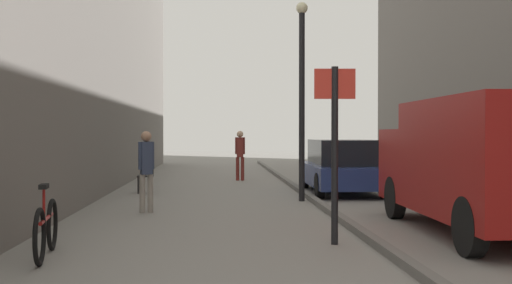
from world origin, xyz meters
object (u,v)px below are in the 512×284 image
at_px(street_sign_post, 335,139).
at_px(bicycle_leaning, 46,229).
at_px(parked_car, 341,167).
at_px(cafe_chair_near_window, 149,173).
at_px(pedestrian_main_foreground, 240,152).
at_px(lamp_post, 302,88).
at_px(delivery_van, 485,161).
at_px(pedestrian_mid_block, 146,166).

distance_m(street_sign_post, bicycle_leaning, 4.18).
relative_size(parked_car, cafe_chair_near_window, 4.49).
height_order(pedestrian_main_foreground, lamp_post, lamp_post).
bearing_deg(pedestrian_main_foreground, parked_car, -56.10).
xyz_separation_m(street_sign_post, bicycle_leaning, (-3.95, -0.71, -1.16)).
bearing_deg(parked_car, lamp_post, -123.96).
bearing_deg(lamp_post, pedestrian_main_foreground, 100.73).
bearing_deg(pedestrian_main_foreground, cafe_chair_near_window, -117.69).
xyz_separation_m(parked_car, cafe_chair_near_window, (-5.25, 0.24, -0.17)).
relative_size(delivery_van, parked_car, 1.26).
distance_m(delivery_van, lamp_post, 5.70).
bearing_deg(delivery_van, cafe_chair_near_window, 131.65).
bearing_deg(pedestrian_main_foreground, street_sign_post, -81.67).
xyz_separation_m(parked_car, street_sign_post, (-1.68, -7.73, 0.83)).
distance_m(bicycle_leaning, cafe_chair_near_window, 8.69).
bearing_deg(parked_car, delivery_van, -81.96).
xyz_separation_m(pedestrian_main_foreground, lamp_post, (1.23, -6.51, 1.73)).
height_order(parked_car, cafe_chair_near_window, parked_car).
bearing_deg(street_sign_post, delivery_van, -160.66).
relative_size(lamp_post, cafe_chair_near_window, 5.06).
height_order(lamp_post, cafe_chair_near_window, lamp_post).
distance_m(delivery_van, street_sign_post, 2.72).
bearing_deg(bicycle_leaning, parked_car, 49.65).
bearing_deg(bicycle_leaning, lamp_post, 49.94).
xyz_separation_m(delivery_van, lamp_post, (-2.27, 5.00, 1.55)).
bearing_deg(cafe_chair_near_window, pedestrian_mid_block, -179.24).
xyz_separation_m(street_sign_post, cafe_chair_near_window, (-3.57, 7.97, -1.00)).
bearing_deg(lamp_post, cafe_chair_near_window, 150.19).
height_order(pedestrian_main_foreground, cafe_chair_near_window, pedestrian_main_foreground).
xyz_separation_m(pedestrian_main_foreground, pedestrian_mid_block, (-2.24, -8.42, -0.02)).
relative_size(pedestrian_main_foreground, parked_car, 0.41).
distance_m(parked_car, lamp_post, 3.14).
relative_size(lamp_post, bicycle_leaning, 2.70).
xyz_separation_m(delivery_van, cafe_chair_near_window, (-6.16, 7.22, -0.63)).
relative_size(pedestrian_main_foreground, delivery_van, 0.32).
xyz_separation_m(pedestrian_main_foreground, delivery_van, (3.51, -11.51, 0.19)).
bearing_deg(street_sign_post, pedestrian_main_foreground, -82.47).
height_order(pedestrian_mid_block, delivery_van, delivery_van).
bearing_deg(pedestrian_mid_block, pedestrian_main_foreground, 54.66).
xyz_separation_m(delivery_van, bicycle_leaning, (-6.53, -1.46, -0.79)).
xyz_separation_m(pedestrian_mid_block, lamp_post, (3.48, 1.91, 1.76)).
bearing_deg(street_sign_post, lamp_post, -89.88).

